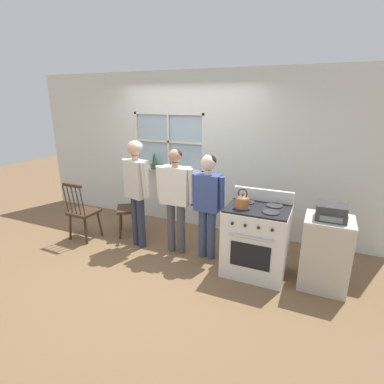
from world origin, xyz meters
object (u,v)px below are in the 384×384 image
(kettle, at_px, (242,201))
(potted_plant, at_px, (154,163))
(chair_near_wall, at_px, (83,213))
(person_teen_center, at_px, (176,192))
(person_adult_right, at_px, (208,197))
(side_counter, at_px, (325,253))
(person_elderly_left, at_px, (136,184))
(handbag, at_px, (144,188))
(stove, at_px, (256,240))
(stereo, at_px, (331,212))
(chair_by_window, at_px, (131,209))

(kettle, distance_m, potted_plant, 2.32)
(chair_near_wall, relative_size, person_teen_center, 0.62)
(chair_near_wall, bearing_deg, person_adult_right, -170.69)
(side_counter, bearing_deg, potted_plant, 160.76)
(kettle, relative_size, side_counter, 0.27)
(person_elderly_left, xyz_separation_m, person_adult_right, (1.11, 0.09, -0.09))
(person_elderly_left, bearing_deg, handbag, 127.39)
(person_elderly_left, xyz_separation_m, stove, (1.84, -0.01, -0.55))
(side_counter, distance_m, stereo, 0.54)
(potted_plant, distance_m, side_counter, 3.25)
(person_teen_center, height_order, kettle, person_teen_center)
(chair_by_window, height_order, chair_near_wall, same)
(chair_near_wall, height_order, person_elderly_left, person_elderly_left)
(person_elderly_left, distance_m, side_counter, 2.74)
(person_elderly_left, height_order, stove, person_elderly_left)
(person_adult_right, bearing_deg, stereo, -3.28)
(person_adult_right, bearing_deg, person_elderly_left, -175.01)
(person_adult_right, xyz_separation_m, side_counter, (1.57, -0.08, -0.48))
(handbag, distance_m, side_counter, 2.91)
(person_elderly_left, xyz_separation_m, person_teen_center, (0.62, 0.07, -0.07))
(chair_by_window, bearing_deg, stereo, 49.46)
(chair_by_window, relative_size, kettle, 3.98)
(side_counter, bearing_deg, chair_near_wall, -177.26)
(chair_by_window, distance_m, kettle, 2.15)
(person_adult_right, height_order, stereo, person_adult_right)
(person_teen_center, relative_size, stereo, 4.63)
(person_elderly_left, xyz_separation_m, kettle, (1.67, -0.14, 0.01))
(chair_near_wall, xyz_separation_m, person_elderly_left, (0.98, 0.16, 0.56))
(potted_plant, bearing_deg, side_counter, -19.24)
(chair_near_wall, bearing_deg, potted_plant, -115.75)
(chair_by_window, distance_m, stereo, 3.11)
(potted_plant, distance_m, handbag, 0.70)
(chair_by_window, bearing_deg, stove, 47.05)
(side_counter, relative_size, stereo, 2.65)
(chair_by_window, distance_m, person_teen_center, 1.13)
(chair_by_window, xyz_separation_m, kettle, (2.03, -0.46, 0.57))
(chair_by_window, bearing_deg, handbag, 90.00)
(chair_near_wall, distance_m, side_counter, 3.66)
(person_adult_right, bearing_deg, potted_plant, 146.10)
(handbag, bearing_deg, person_teen_center, -25.46)
(person_adult_right, xyz_separation_m, potted_plant, (-1.43, 0.97, 0.18))
(person_elderly_left, distance_m, kettle, 1.67)
(chair_by_window, height_order, person_teen_center, person_teen_center)
(chair_by_window, height_order, person_adult_right, person_adult_right)
(potted_plant, relative_size, handbag, 1.09)
(person_teen_center, distance_m, side_counter, 2.12)
(stove, relative_size, potted_plant, 3.23)
(person_adult_right, relative_size, stereo, 4.49)
(chair_near_wall, xyz_separation_m, handbag, (0.81, 0.60, 0.35))
(kettle, height_order, potted_plant, potted_plant)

